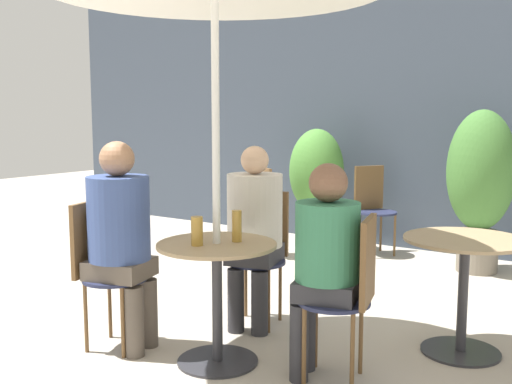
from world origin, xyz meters
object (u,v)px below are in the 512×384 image
(cafe_table_near, at_px, (217,280))
(potted_plant_1, at_px, (481,180))
(beer_glass_0, at_px, (197,231))
(seated_person_0, at_px, (324,253))
(potted_plant_0, at_px, (316,181))
(bistro_chair_1, at_px, (261,245))
(seated_person_1, at_px, (254,222))
(bistro_chair_0, at_px, (352,285))
(bistro_chair_4, at_px, (257,204))
(seated_person_2, at_px, (121,229))
(bistro_chair_3, at_px, (373,202))
(beer_glass_1, at_px, (237,226))
(cafe_table_far, at_px, (464,272))
(bistro_chair_2, at_px, (101,261))

(cafe_table_near, bearing_deg, potted_plant_1, 76.06)
(beer_glass_0, bearing_deg, cafe_table_near, 63.59)
(seated_person_0, distance_m, potted_plant_0, 3.25)
(bistro_chair_1, xyz_separation_m, seated_person_1, (0.04, -0.14, 0.18))
(bistro_chair_0, distance_m, potted_plant_0, 3.30)
(cafe_table_near, distance_m, bistro_chair_4, 2.64)
(bistro_chair_0, xyz_separation_m, seated_person_2, (-1.36, -0.35, 0.21))
(bistro_chair_3, height_order, potted_plant_0, potted_plant_0)
(cafe_table_near, distance_m, beer_glass_1, 0.33)
(seated_person_1, height_order, potted_plant_0, potted_plant_0)
(cafe_table_far, bearing_deg, cafe_table_near, -140.48)
(bistro_chair_2, xyz_separation_m, beer_glass_1, (0.82, 0.29, 0.26))
(cafe_table_far, distance_m, bistro_chair_0, 0.84)
(bistro_chair_1, relative_size, seated_person_1, 0.74)
(potted_plant_1, bearing_deg, beer_glass_1, -103.09)
(seated_person_1, bearing_deg, beer_glass_1, -80.46)
(cafe_table_far, bearing_deg, beer_glass_0, -138.69)
(seated_person_2, height_order, beer_glass_0, seated_person_2)
(bistro_chair_0, relative_size, potted_plant_0, 0.70)
(bistro_chair_3, height_order, bistro_chair_4, same)
(bistro_chair_0, bearing_deg, bistro_chair_4, -150.60)
(cafe_table_far, xyz_separation_m, bistro_chair_0, (-0.38, -0.74, 0.04))
(seated_person_2, distance_m, potted_plant_0, 3.18)
(bistro_chair_4, distance_m, seated_person_0, 2.87)
(cafe_table_far, xyz_separation_m, seated_person_0, (-0.53, -0.78, 0.20))
(bistro_chair_3, relative_size, beer_glass_0, 5.52)
(bistro_chair_1, xyz_separation_m, seated_person_2, (-0.41, -0.90, 0.21))
(seated_person_0, height_order, seated_person_1, seated_person_1)
(beer_glass_0, bearing_deg, bistro_chair_1, 99.10)
(potted_plant_1, bearing_deg, cafe_table_near, -103.94)
(seated_person_1, relative_size, potted_plant_1, 0.83)
(bistro_chair_1, relative_size, beer_glass_0, 5.52)
(beer_glass_1, xyz_separation_m, potted_plant_1, (0.66, 2.85, 0.05))
(seated_person_0, bearing_deg, bistro_chair_0, 90.00)
(bistro_chair_2, relative_size, seated_person_0, 0.77)
(cafe_table_near, bearing_deg, bistro_chair_0, 14.32)
(cafe_table_near, height_order, bistro_chair_3, bistro_chair_3)
(bistro_chair_1, xyz_separation_m, bistro_chair_4, (-1.08, 1.56, 0.00))
(bistro_chair_0, relative_size, beer_glass_1, 4.97)
(bistro_chair_2, height_order, bistro_chair_4, same)
(bistro_chair_2, bearing_deg, beer_glass_1, -84.77)
(bistro_chair_4, xyz_separation_m, potted_plant_0, (0.31, 0.69, 0.19))
(bistro_chair_1, bearing_deg, seated_person_1, -90.00)
(cafe_table_near, xyz_separation_m, seated_person_2, (-0.61, -0.15, 0.25))
(cafe_table_far, relative_size, bistro_chair_3, 0.80)
(seated_person_1, bearing_deg, bistro_chair_3, 80.57)
(cafe_table_far, bearing_deg, potted_plant_1, 101.31)
(bistro_chair_1, distance_m, bistro_chair_3, 2.37)
(bistro_chair_0, relative_size, bistro_chair_4, 1.00)
(cafe_table_far, bearing_deg, bistro_chair_3, 124.59)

